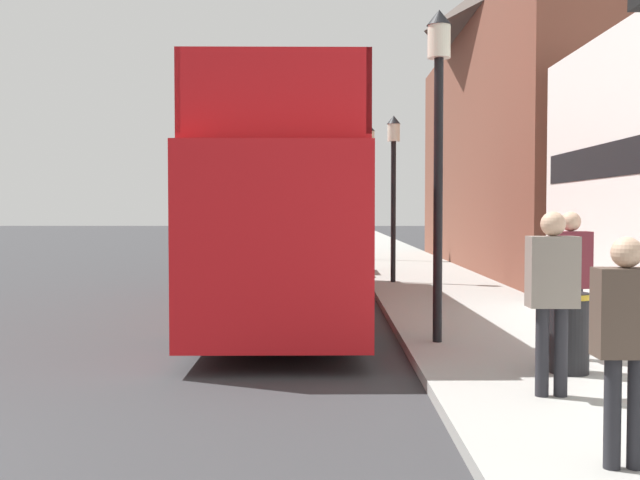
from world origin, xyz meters
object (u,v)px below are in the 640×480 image
(pedestrian_nearest, at_px, (626,330))
(lamp_post_nearest, at_px, (439,114))
(pedestrian_third, at_px, (570,270))
(pedestrian_second, at_px, (552,285))
(lamp_post_third, at_px, (370,168))
(lamp_post_second, at_px, (393,166))
(litter_bin, at_px, (569,330))
(parked_car_ahead_of_bus, at_px, (326,252))
(tour_bus, at_px, (288,219))

(pedestrian_nearest, bearing_deg, lamp_post_nearest, 96.32)
(pedestrian_third, bearing_deg, pedestrian_second, -112.68)
(pedestrian_third, xyz_separation_m, lamp_post_third, (-1.41, 18.99, 2.36))
(lamp_post_third, bearing_deg, lamp_post_nearest, -90.20)
(pedestrian_third, xyz_separation_m, lamp_post_second, (-1.32, 10.10, 1.89))
(pedestrian_nearest, distance_m, pedestrian_second, 2.11)
(lamp_post_nearest, height_order, litter_bin, lamp_post_nearest)
(parked_car_ahead_of_bus, relative_size, lamp_post_nearest, 0.91)
(lamp_post_third, bearing_deg, litter_bin, -86.68)
(parked_car_ahead_of_bus, bearing_deg, lamp_post_nearest, -82.45)
(lamp_post_third, height_order, litter_bin, lamp_post_third)
(tour_bus, distance_m, pedestrian_nearest, 9.79)
(pedestrian_second, bearing_deg, lamp_post_second, 92.51)
(parked_car_ahead_of_bus, distance_m, litter_bin, 14.64)
(lamp_post_third, xyz_separation_m, litter_bin, (1.15, -19.80, -2.98))
(parked_car_ahead_of_bus, height_order, litter_bin, parked_car_ahead_of_bus)
(pedestrian_third, xyz_separation_m, lamp_post_nearest, (-1.47, 1.20, 2.10))
(tour_bus, height_order, lamp_post_third, lamp_post_third)
(lamp_post_second, bearing_deg, tour_bus, -117.54)
(lamp_post_nearest, bearing_deg, lamp_post_second, 88.98)
(parked_car_ahead_of_bus, xyz_separation_m, pedestrian_second, (2.27, -15.45, 0.53))
(litter_bin, bearing_deg, lamp_post_nearest, 121.02)
(litter_bin, bearing_deg, tour_bus, 120.00)
(pedestrian_third, bearing_deg, lamp_post_third, 94.26)
(tour_bus, bearing_deg, lamp_post_nearest, -61.65)
(pedestrian_nearest, bearing_deg, pedestrian_third, 77.32)
(litter_bin, bearing_deg, lamp_post_third, 93.32)
(lamp_post_nearest, bearing_deg, litter_bin, -58.98)
(parked_car_ahead_of_bus, height_order, lamp_post_third, lamp_post_third)
(pedestrian_third, bearing_deg, litter_bin, -107.99)
(pedestrian_third, height_order, lamp_post_third, lamp_post_third)
(pedestrian_second, relative_size, litter_bin, 2.01)
(pedestrian_second, xyz_separation_m, lamp_post_nearest, (-0.68, 3.10, 2.10))
(parked_car_ahead_of_bus, bearing_deg, tour_bus, -94.93)
(pedestrian_nearest, bearing_deg, litter_bin, 78.71)
(pedestrian_nearest, distance_m, litter_bin, 3.29)
(lamp_post_nearest, distance_m, litter_bin, 3.60)
(pedestrian_second, xyz_separation_m, lamp_post_third, (-0.62, 20.88, 2.36))
(litter_bin, bearing_deg, parked_car_ahead_of_bus, 101.03)
(lamp_post_nearest, bearing_deg, pedestrian_nearest, -83.68)
(lamp_post_nearest, bearing_deg, parked_car_ahead_of_bus, 97.34)
(pedestrian_nearest, distance_m, lamp_post_third, 23.12)
(pedestrian_nearest, distance_m, lamp_post_second, 14.24)
(pedestrian_nearest, xyz_separation_m, pedestrian_third, (0.90, 4.00, 0.10))
(tour_bus, relative_size, lamp_post_nearest, 2.47)
(pedestrian_nearest, xyz_separation_m, pedestrian_second, (0.11, 2.10, 0.11))
(tour_bus, distance_m, lamp_post_nearest, 4.97)
(pedestrian_second, distance_m, litter_bin, 1.35)
(tour_bus, xyz_separation_m, pedestrian_third, (3.81, -5.32, -0.58))
(tour_bus, distance_m, lamp_post_second, 5.54)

